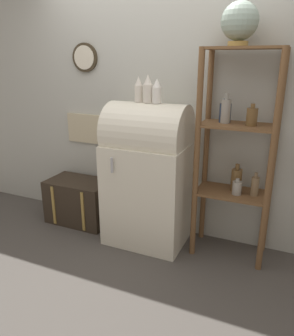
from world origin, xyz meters
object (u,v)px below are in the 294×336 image
globe (240,22)px  vase_center (148,90)px  refrigerator (148,173)px  suitcase_trunk (80,201)px  vase_left (139,90)px  vase_right (157,92)px

globe → vase_center: globe is taller
refrigerator → suitcase_trunk: size_ratio=2.00×
suitcase_trunk → globe: bearing=1.5°
globe → vase_left: 0.99m
globe → vase_left: size_ratio=1.45×
vase_center → vase_right: size_ratio=1.14×
refrigerator → vase_right: size_ratio=6.46×
vase_left → vase_right: bearing=-6.8°
vase_center → globe: bearing=6.7°
refrigerator → vase_center: vase_center is taller
globe → vase_center: 0.90m
globe → vase_right: size_ratio=1.55×
vase_right → refrigerator: bearing=173.4°
suitcase_trunk → globe: 2.37m
refrigerator → vase_left: (-0.10, 0.01, 0.77)m
globe → vase_left: globe is taller
vase_right → vase_center: bearing=173.3°
refrigerator → globe: size_ratio=4.17×
refrigerator → suitcase_trunk: 0.96m
suitcase_trunk → vase_right: 1.54m
suitcase_trunk → vase_left: 1.44m
globe → vase_right: bearing=-171.5°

